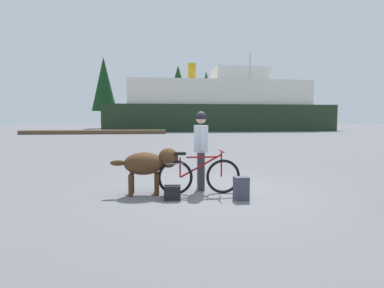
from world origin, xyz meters
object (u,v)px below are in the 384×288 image
(backpack, at_px, (241,188))
(sailboat_moored, at_px, (249,127))
(person_cyclist, at_px, (201,143))
(bicycle, at_px, (199,176))
(handbag_pannier, at_px, (172,193))
(ferry_boat, at_px, (219,107))
(dog, at_px, (149,163))

(backpack, bearing_deg, sailboat_moored, 72.59)
(backpack, bearing_deg, person_cyclist, 124.48)
(person_cyclist, bearing_deg, bicycle, -104.25)
(bicycle, relative_size, person_cyclist, 1.00)
(bicycle, relative_size, handbag_pannier, 5.45)
(person_cyclist, relative_size, ferry_boat, 0.06)
(bicycle, xyz_separation_m, handbag_pannier, (-0.58, -0.40, -0.25))
(bicycle, distance_m, backpack, 0.95)
(backpack, xyz_separation_m, handbag_pannier, (-1.34, 0.14, -0.09))
(bicycle, height_order, backpack, bicycle)
(bicycle, relative_size, backpack, 3.86)
(person_cyclist, xyz_separation_m, sailboat_moored, (11.00, 32.02, -0.54))
(dog, relative_size, ferry_boat, 0.05)
(person_cyclist, bearing_deg, handbag_pannier, -130.04)
(backpack, relative_size, handbag_pannier, 1.41)
(dog, relative_size, sailboat_moored, 0.14)
(person_cyclist, distance_m, backpack, 1.43)
(bicycle, relative_size, ferry_boat, 0.06)
(ferry_boat, relative_size, sailboat_moored, 3.02)
(backpack, relative_size, ferry_boat, 0.02)
(dog, height_order, backpack, dog)
(bicycle, xyz_separation_m, dog, (-1.03, 0.12, 0.26))
(backpack, bearing_deg, bicycle, 144.68)
(bicycle, bearing_deg, person_cyclist, 75.75)
(bicycle, distance_m, handbag_pannier, 0.75)
(ferry_boat, bearing_deg, sailboat_moored, -42.71)
(dog, relative_size, handbag_pannier, 4.41)
(backpack, distance_m, sailboat_moored, 34.56)
(dog, bearing_deg, person_cyclist, 14.48)
(dog, bearing_deg, backpack, -20.27)
(bicycle, xyz_separation_m, person_cyclist, (0.11, 0.42, 0.66))
(bicycle, xyz_separation_m, ferry_boat, (7.74, 35.54, 2.80))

